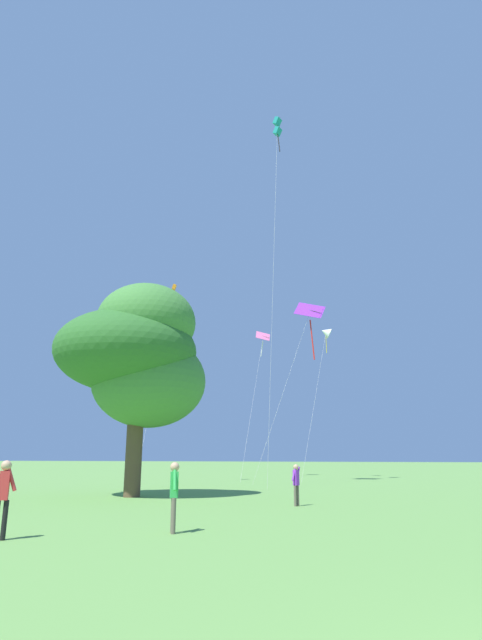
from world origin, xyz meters
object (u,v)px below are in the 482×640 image
object	(u,v)px
kite_orange_box	(174,294)
kite_purple_streamer	(310,322)
kite_pink_low	(262,342)
kite_teal_box	(277,129)
tree_right_cluster	(138,356)
kite_white_distant	(326,332)
person_near_tree	(174,490)
person_child_small	(296,481)
person_foreground_watcher	(3,492)

from	to	relation	value
kite_orange_box	kite_purple_streamer	bearing A→B (deg)	30.66
kite_pink_low	kite_orange_box	bearing A→B (deg)	-100.18
kite_teal_box	tree_right_cluster	distance (m)	24.36
kite_white_distant	tree_right_cluster	xyz separation A→B (m)	(-3.65, -25.30, -6.51)
person_near_tree	kite_white_distant	bearing A→B (deg)	95.68
person_child_small	kite_purple_streamer	bearing A→B (deg)	101.37
person_foreground_watcher	kite_pink_low	bearing A→B (deg)	100.27
kite_orange_box	kite_teal_box	bearing A→B (deg)	9.62
kite_purple_streamer	kite_pink_low	size ratio (longest dim) A/B	1.00
kite_orange_box	person_near_tree	distance (m)	27.28
kite_orange_box	kite_pink_low	bearing A→B (deg)	79.82
kite_pink_low	person_foreground_watcher	xyz separation A→B (m)	(6.63, -36.61, -11.37)
kite_purple_streamer	person_foreground_watcher	distance (m)	30.66
kite_orange_box	kite_teal_box	size ratio (longest dim) A/B	0.52
kite_white_distant	tree_right_cluster	size ratio (longest dim) A/B	1.39
person_foreground_watcher	person_near_tree	xyz separation A→B (m)	(2.95, 2.26, -0.03)
kite_purple_streamer	person_near_tree	xyz separation A→B (m)	(2.93, -26.42, -10.85)
kite_purple_streamer	kite_white_distant	size ratio (longest dim) A/B	1.01
kite_teal_box	person_near_tree	bearing A→B (deg)	-79.81
kite_white_distant	kite_teal_box	xyz separation A→B (m)	(-0.60, -12.02, 13.69)
kite_orange_box	person_near_tree	xyz separation A→B (m)	(11.97, -21.06, -12.56)
kite_purple_streamer	person_child_small	distance (m)	21.98
kite_pink_low	kite_teal_box	xyz separation A→B (m)	(5.56, -11.94, 14.14)
kite_orange_box	tree_right_cluster	size ratio (longest dim) A/B	1.48
tree_right_cluster	kite_white_distant	bearing A→B (deg)	81.78
kite_pink_low	person_near_tree	xyz separation A→B (m)	(9.58, -34.35, -11.40)
kite_purple_streamer	kite_pink_low	distance (m)	10.37
kite_white_distant	person_near_tree	bearing A→B (deg)	-84.32
kite_pink_low	tree_right_cluster	distance (m)	26.06
kite_pink_low	tree_right_cluster	size ratio (longest dim) A/B	1.41
person_foreground_watcher	tree_right_cluster	bearing A→B (deg)	109.92
kite_pink_low	person_foreground_watcher	size ratio (longest dim) A/B	8.31
kite_orange_box	person_foreground_watcher	world-z (taller)	kite_orange_box
kite_pink_low	tree_right_cluster	xyz separation A→B (m)	(2.50, -25.22, -6.05)
person_near_tree	kite_orange_box	bearing A→B (deg)	119.61
kite_orange_box	person_foreground_watcher	size ratio (longest dim) A/B	8.71
kite_purple_streamer	kite_orange_box	distance (m)	10.65
kite_purple_streamer	kite_white_distant	xyz separation A→B (m)	(-0.50, 8.01, 1.00)
kite_purple_streamer	kite_orange_box	size ratio (longest dim) A/B	0.95
person_foreground_watcher	kite_teal_box	bearing A→B (deg)	92.50
kite_pink_low	kite_teal_box	bearing A→B (deg)	-65.05
person_near_tree	tree_right_cluster	world-z (taller)	tree_right_cluster
kite_purple_streamer	person_foreground_watcher	xyz separation A→B (m)	(-0.02, -28.68, -10.82)
person_near_tree	person_child_small	size ratio (longest dim) A/B	1.09
kite_orange_box	tree_right_cluster	distance (m)	14.78
kite_pink_low	kite_white_distant	distance (m)	6.18
person_child_small	kite_pink_low	bearing A→B (deg)	111.37
person_child_small	person_near_tree	bearing A→B (deg)	-96.14
person_near_tree	tree_right_cluster	size ratio (longest dim) A/B	0.17
person_near_tree	tree_right_cluster	bearing A→B (deg)	127.81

